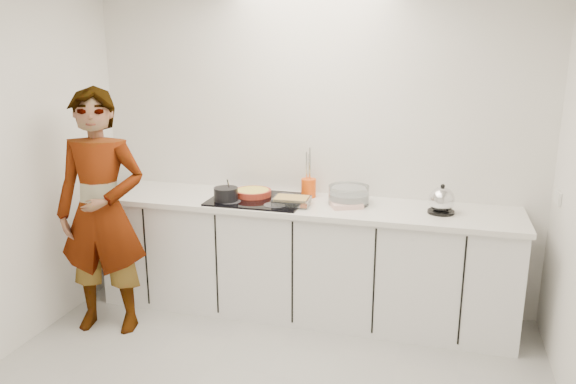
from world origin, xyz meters
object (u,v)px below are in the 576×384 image
(hob, at_px, (258,199))
(kettle, at_px, (442,201))
(cook, at_px, (102,213))
(mixing_bowl, at_px, (349,196))
(utensil_crock, at_px, (309,188))
(saucepan, at_px, (226,194))
(baking_dish, at_px, (292,200))
(tart_dish, at_px, (253,192))

(hob, bearing_deg, kettle, 0.74)
(cook, bearing_deg, hob, 20.24)
(mixing_bowl, xyz_separation_m, kettle, (0.68, -0.06, 0.03))
(hob, height_order, utensil_crock, utensil_crock)
(saucepan, bearing_deg, utensil_crock, 29.57)
(baking_dish, height_order, cook, cook)
(hob, bearing_deg, utensil_crock, 29.17)
(hob, distance_m, cook, 1.16)
(tart_dish, distance_m, saucepan, 0.25)
(kettle, xyz_separation_m, utensil_crock, (-1.02, 0.18, -0.02))
(kettle, distance_m, utensil_crock, 1.03)
(cook, bearing_deg, utensil_crock, 19.83)
(mixing_bowl, bearing_deg, tart_dish, -179.38)
(hob, height_order, mixing_bowl, mixing_bowl)
(baking_dish, xyz_separation_m, utensil_crock, (0.06, 0.28, 0.03))
(mixing_bowl, bearing_deg, hob, -173.80)
(kettle, bearing_deg, cook, -165.58)
(utensil_crock, bearing_deg, mixing_bowl, -19.91)
(utensil_crock, bearing_deg, kettle, -10.09)
(hob, distance_m, baking_dish, 0.31)
(saucepan, relative_size, utensil_crock, 1.60)
(baking_dish, distance_m, kettle, 1.09)
(saucepan, height_order, kettle, kettle)
(baking_dish, relative_size, mixing_bowl, 0.78)
(tart_dish, distance_m, utensil_crock, 0.44)
(kettle, relative_size, utensil_crock, 1.47)
(baking_dish, distance_m, utensil_crock, 0.29)
(tart_dish, height_order, saucepan, saucepan)
(mixing_bowl, bearing_deg, baking_dish, -158.95)
(tart_dish, bearing_deg, utensil_crock, 17.35)
(kettle, height_order, cook, cook)
(utensil_crock, bearing_deg, tart_dish, -162.65)
(hob, xyz_separation_m, mixing_bowl, (0.70, 0.08, 0.06))
(baking_dish, distance_m, cook, 1.39)
(tart_dish, xyz_separation_m, saucepan, (-0.15, -0.19, 0.02))
(kettle, height_order, utensil_crock, kettle)
(hob, relative_size, tart_dish, 2.41)
(baking_dish, distance_m, mixing_bowl, 0.43)
(mixing_bowl, bearing_deg, cook, -158.48)
(cook, bearing_deg, mixing_bowl, 11.04)
(baking_dish, xyz_separation_m, kettle, (1.08, 0.10, 0.05))
(hob, relative_size, mixing_bowl, 2.00)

